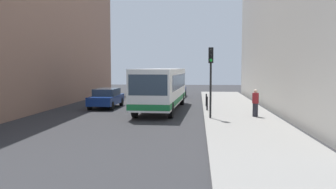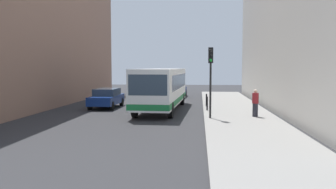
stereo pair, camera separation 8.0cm
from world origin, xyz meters
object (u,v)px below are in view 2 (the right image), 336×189
at_px(car_behind_bus, 177,89).
at_px(pedestrian_near_signal, 255,103).
at_px(car_beside_bus, 107,98).
at_px(bollard_mid, 206,100).
at_px(bus, 162,86).
at_px(bollard_near, 207,103).
at_px(traffic_light, 211,69).

distance_m(car_behind_bus, pedestrian_near_signal, 16.69).
xyz_separation_m(car_beside_bus, bollard_mid, (7.65, 0.41, -0.16)).
bearing_deg(car_beside_bus, bollard_mid, -176.12).
bearing_deg(bus, car_behind_bus, -89.06).
bearing_deg(car_beside_bus, car_behind_bus, -113.10).
height_order(bus, bollard_near, bus).
xyz_separation_m(bus, car_behind_bus, (0.30, 11.66, -0.94)).
relative_size(car_behind_bus, pedestrian_near_signal, 2.73).
relative_size(car_beside_bus, car_behind_bus, 0.99).
distance_m(car_behind_bus, bollard_mid, 10.63).
relative_size(car_beside_bus, bollard_near, 4.66).
bearing_deg(traffic_light, car_behind_bus, 100.41).
relative_size(car_behind_bus, bollard_mid, 4.71).
relative_size(bus, bollard_near, 11.70).
height_order(bus, bollard_mid, bus).
height_order(car_beside_bus, traffic_light, traffic_light).
height_order(car_behind_bus, bollard_near, car_behind_bus).
bearing_deg(bollard_mid, bus, -155.92).
bearing_deg(traffic_light, car_beside_bus, 142.65).
bearing_deg(car_behind_bus, traffic_light, 102.96).
relative_size(car_beside_bus, bollard_mid, 4.66).
distance_m(bus, bollard_near, 3.60).
height_order(traffic_light, bollard_near, traffic_light).
height_order(car_beside_bus, car_behind_bus, same).
height_order(bus, traffic_light, traffic_light).
bearing_deg(bollard_mid, car_beside_bus, -176.94).
xyz_separation_m(car_behind_bus, bollard_near, (2.94, -12.76, -0.16)).
distance_m(bus, bollard_mid, 3.72).
bearing_deg(traffic_light, bus, 124.45).
bearing_deg(car_behind_bus, bollard_mid, 108.60).
bearing_deg(bollard_near, pedestrian_near_signal, -45.96).
distance_m(bus, car_beside_bus, 4.62).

